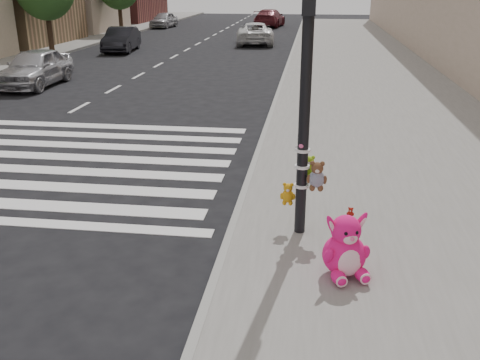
% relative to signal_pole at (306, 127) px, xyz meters
% --- Properties ---
extents(ground, '(120.00, 120.00, 0.00)m').
position_rel_signal_pole_xyz_m(ground, '(-2.63, -1.81, -1.79)').
color(ground, black).
rests_on(ground, ground).
extents(sidewalk_near, '(7.00, 80.00, 0.14)m').
position_rel_signal_pole_xyz_m(sidewalk_near, '(2.37, 8.19, -1.72)').
color(sidewalk_near, slate).
rests_on(sidewalk_near, ground).
extents(curb_edge, '(0.12, 80.00, 0.15)m').
position_rel_signal_pole_xyz_m(curb_edge, '(-1.08, 8.19, -1.72)').
color(curb_edge, gray).
rests_on(curb_edge, ground).
extents(signal_pole, '(0.70, 0.49, 4.00)m').
position_rel_signal_pole_xyz_m(signal_pole, '(0.00, 0.00, 0.00)').
color(signal_pole, black).
rests_on(signal_pole, sidewalk_near).
extents(pink_bunny, '(0.71, 0.78, 0.88)m').
position_rel_signal_pole_xyz_m(pink_bunny, '(0.58, -1.23, -1.29)').
color(pink_bunny, '#F81477').
rests_on(pink_bunny, sidewalk_near).
extents(red_teddy, '(0.14, 0.11, 0.18)m').
position_rel_signal_pole_xyz_m(red_teddy, '(0.77, 0.59, -1.55)').
color(red_teddy, '#9F180F').
rests_on(red_teddy, sidewalk_near).
extents(car_silver_far, '(1.74, 4.09, 1.38)m').
position_rel_signal_pole_xyz_m(car_silver_far, '(-10.19, 11.44, -1.10)').
color(car_silver_far, '#B4B4B9').
rests_on(car_silver_far, ground).
extents(car_dark_far, '(1.83, 4.13, 1.32)m').
position_rel_signal_pole_xyz_m(car_dark_far, '(-10.52, 21.85, -1.13)').
color(car_dark_far, black).
rests_on(car_dark_far, ground).
extents(car_white_near, '(2.68, 4.92, 1.31)m').
position_rel_signal_pole_xyz_m(car_white_near, '(-3.56, 26.53, -1.13)').
color(car_white_near, silver).
rests_on(car_white_near, ground).
extents(car_maroon_near, '(2.54, 5.20, 1.46)m').
position_rel_signal_pole_xyz_m(car_maroon_near, '(-3.73, 39.71, -1.06)').
color(car_maroon_near, maroon).
rests_on(car_maroon_near, ground).
extents(car_silver_deep, '(1.85, 3.84, 1.26)m').
position_rel_signal_pole_xyz_m(car_silver_deep, '(-12.43, 37.72, -1.15)').
color(car_silver_deep, '#AFB0B4').
rests_on(car_silver_deep, ground).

